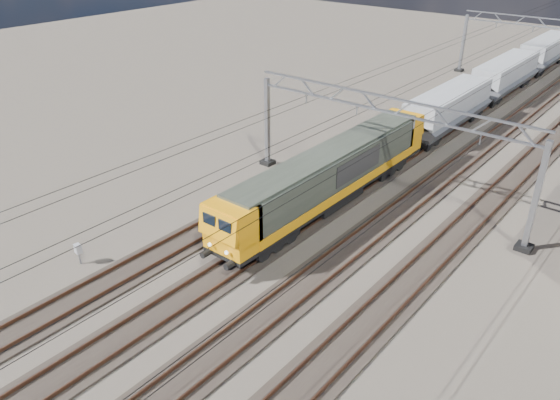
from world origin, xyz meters
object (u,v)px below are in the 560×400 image
Objects in this scene: hopper_wagon_mid at (506,74)px; hopper_wagon_third at (546,51)px; locomotive at (332,173)px; catenary_gantry_mid at (382,146)px; trackside_cabinet at (78,249)px; catenary_gantry_far at (548,49)px; hopper_wagon_lead at (448,107)px.

hopper_wagon_mid and hopper_wagon_third have the same top height.
hopper_wagon_mid is 14.20m from hopper_wagon_third.
catenary_gantry_mid is at bearing 51.95° from locomotive.
locomotive is 46.10m from hopper_wagon_third.
trackside_cabinet is (-8.72, -16.65, -2.98)m from catenary_gantry_mid.
catenary_gantry_far is 7.98m from hopper_wagon_third.
trackside_cabinet is at bearing -98.31° from hopper_wagon_mid.
catenary_gantry_far reaches higher than locomotive.
catenary_gantry_mid is 29.46m from hopper_wagon_mid.
hopper_wagon_mid is at bearing 90.87° from trackside_cabinet.
hopper_wagon_third is (0.00, 28.40, 0.00)m from hopper_wagon_lead.
catenary_gantry_mid is 19.03m from trackside_cabinet.
catenary_gantry_mid is at bearing 71.54° from trackside_cabinet.
hopper_wagon_third is at bearing 90.00° from locomotive.
hopper_wagon_lead is at bearing -95.48° from catenary_gantry_far.
catenary_gantry_far is at bearing 87.03° from locomotive.
catenary_gantry_mid is 36.00m from catenary_gantry_far.
catenary_gantry_far is 53.45m from trackside_cabinet.
catenary_gantry_far is 16.36× the size of trackside_cabinet.
trackside_cabinet is at bearing -101.93° from hopper_wagon_lead.
hopper_wagon_lead and hopper_wagon_mid have the same top height.
catenary_gantry_mid and catenary_gantry_far have the same top height.
locomotive is 1.62× the size of hopper_wagon_mid.
locomotive is at bearing -90.00° from hopper_wagon_lead.
trackside_cabinet is (-6.72, -14.10, -1.40)m from locomotive.
catenary_gantry_far is 0.94× the size of locomotive.
catenary_gantry_far reaches higher than hopper_wagon_third.
hopper_wagon_lead is (-0.00, 17.70, -0.09)m from locomotive.
catenary_gantry_mid reaches higher than hopper_wagon_third.
catenary_gantry_far is at bearing 84.52° from hopper_wagon_lead.
locomotive is 17.70m from hopper_wagon_lead.
locomotive is (-2.00, -38.56, -1.58)m from catenary_gantry_far.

